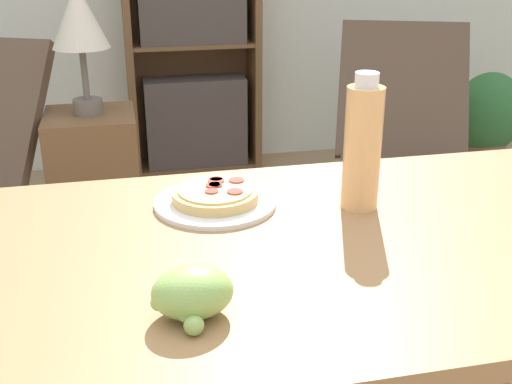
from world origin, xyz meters
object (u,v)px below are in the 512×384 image
object	(u,v)px
drink_bottle	(362,146)
side_table	(96,188)
table_lamp	(79,22)
potted_plant_floor	(487,120)
lounge_chair_far	(400,171)
grape_bunch	(192,293)
bookshelf	(193,55)
pizza_on_plate	(215,198)

from	to	relation	value
drink_bottle	side_table	size ratio (longest dim) A/B	0.42
table_lamp	potted_plant_floor	xyz separation A→B (m)	(2.05, 0.54, -0.65)
lounge_chair_far	potted_plant_floor	bearing A→B (deg)	57.70
table_lamp	lounge_chair_far	bearing A→B (deg)	-1.19
grape_bunch	drink_bottle	world-z (taller)	drink_bottle
side_table	potted_plant_floor	xyz separation A→B (m)	(2.05, 0.54, -0.00)
lounge_chair_far	table_lamp	bearing A→B (deg)	-160.51
grape_bunch	potted_plant_floor	world-z (taller)	grape_bunch
table_lamp	drink_bottle	bearing A→B (deg)	-68.47
lounge_chair_far	potted_plant_floor	distance (m)	0.95
drink_bottle	bookshelf	size ratio (longest dim) A/B	0.19
table_lamp	potted_plant_floor	distance (m)	2.21
grape_bunch	potted_plant_floor	distance (m)	2.95
side_table	table_lamp	bearing A→B (deg)	180.00
side_table	lounge_chair_far	bearing A→B (deg)	-1.19
drink_bottle	table_lamp	bearing A→B (deg)	111.53
potted_plant_floor	pizza_on_plate	bearing A→B (deg)	-133.36
pizza_on_plate	potted_plant_floor	distance (m)	2.61
bookshelf	potted_plant_floor	bearing A→B (deg)	-16.22
pizza_on_plate	grape_bunch	size ratio (longest dim) A/B	2.06
pizza_on_plate	bookshelf	distance (m)	2.33
pizza_on_plate	table_lamp	world-z (taller)	table_lamp
pizza_on_plate	lounge_chair_far	xyz separation A→B (m)	(1.01, 1.30, -0.50)
grape_bunch	table_lamp	distance (m)	1.71
side_table	table_lamp	distance (m)	0.65
table_lamp	side_table	bearing A→B (deg)	0.00
pizza_on_plate	drink_bottle	xyz separation A→B (m)	(0.27, -0.07, 0.11)
drink_bottle	lounge_chair_far	bearing A→B (deg)	61.49
bookshelf	potted_plant_floor	xyz separation A→B (m)	(1.52, -0.44, -0.33)
pizza_on_plate	bookshelf	size ratio (longest dim) A/B	0.17
pizza_on_plate	grape_bunch	xyz separation A→B (m)	(-0.09, -0.37, 0.02)
drink_bottle	table_lamp	xyz separation A→B (m)	(-0.55, 1.39, 0.06)
lounge_chair_far	table_lamp	distance (m)	1.45
table_lamp	potted_plant_floor	size ratio (longest dim) A/B	0.84
pizza_on_plate	table_lamp	bearing A→B (deg)	102.04
pizza_on_plate	lounge_chair_far	bearing A→B (deg)	52.18
bookshelf	table_lamp	xyz separation A→B (m)	(-0.52, -0.99, 0.32)
side_table	table_lamp	size ratio (longest dim) A/B	1.28
drink_bottle	side_table	bearing A→B (deg)	111.53
lounge_chair_far	grape_bunch	bearing A→B (deg)	-102.66
potted_plant_floor	side_table	bearing A→B (deg)	-165.12
drink_bottle	side_table	world-z (taller)	drink_bottle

